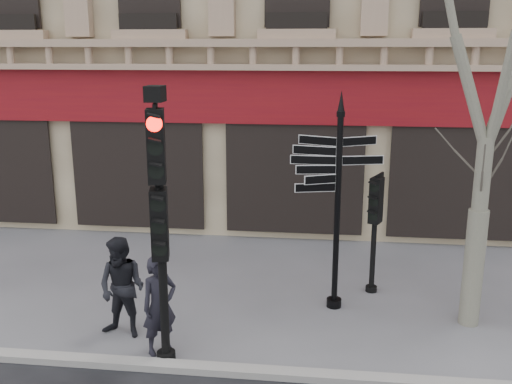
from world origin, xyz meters
The scene contains 7 objects.
ground centered at (0.00, 0.00, 0.00)m, with size 80.00×80.00×0.00m, color #5D5D62.
kerb centered at (0.00, -1.40, 0.06)m, with size 80.00×0.25×0.12m, color gray.
fingerpost centered at (0.98, 1.11, 2.71)m, with size 1.78×1.78×4.03m.
traffic_signal_main centered at (-1.64, -1.14, 2.67)m, with size 0.53×0.43×4.23m.
traffic_signal_secondary centered at (1.73, 1.90, 1.64)m, with size 0.47×0.42×2.35m.
pedestrian_a centered at (-1.79, -0.88, 0.80)m, with size 0.58×0.38×1.60m, color black.
pedestrian_b centered at (-2.56, -0.43, 0.86)m, with size 0.84×0.65×1.73m, color black.
Camera 1 is at (0.71, -8.89, 4.72)m, focal length 40.00 mm.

